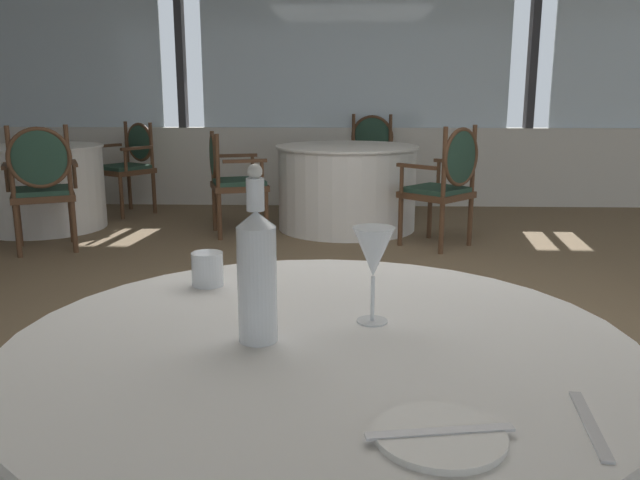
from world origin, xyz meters
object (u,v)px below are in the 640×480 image
Objects in this scene: water_bottle at (257,272)px; side_plate at (440,435)px; dining_chair_0_1 at (42,180)px; dining_chair_1_1 at (447,179)px; dining_chair_1_0 at (230,175)px; dining_chair_1_2 at (370,155)px; dining_chair_0_2 at (130,160)px; water_tumbler at (207,269)px; wine_glass at (373,254)px.

side_plate is at bearing -49.79° from water_bottle.
dining_chair_0_1 is (-2.45, 4.04, -0.19)m from side_plate.
dining_chair_1_1 is (0.97, 3.96, -0.33)m from water_bottle.
dining_chair_1_2 is (1.26, 1.36, 0.05)m from dining_chair_1_0.
water_bottle reaches higher than dining_chair_0_2.
dining_chair_0_2 is at bearing 110.64° from water_bottle.
water_tumbler is 5.37m from dining_chair_0_2.
water_tumbler is (-0.39, 0.25, -0.10)m from wine_glass.
dining_chair_0_1 is at bearing 30.18° from dining_chair_0_2.
dining_chair_0_1 is 1.50m from dining_chair_1_0.
water_tumbler is at bearing 54.84° from dining_chair_0_2.
wine_glass is 2.42× the size of water_tumbler.
wine_glass is at bearing -171.78° from dining_chair_0_1.
dining_chair_0_1 is (-1.99, 3.33, -0.23)m from water_tumbler.
water_tumbler is 0.09× the size of dining_chair_0_2.
dining_chair_1_2 is (2.46, 0.35, 0.03)m from dining_chair_0_2.
wine_glass reaches higher than water_tumbler.
water_bottle is at bearing -175.07° from dining_chair_0_1.
dining_chair_1_0 is (-1.13, 4.73, -0.24)m from side_plate.
water_bottle is 4.47m from dining_chair_1_0.
dining_chair_0_2 is 2.48m from dining_chair_1_2.
water_bottle is 4.09m from dining_chair_1_1.
water_bottle is 0.34× the size of dining_chair_1_2.
water_bottle is 5.76m from dining_chair_1_2.
water_tumbler is 0.08× the size of dining_chair_0_1.
dining_chair_0_2 reaches higher than dining_chair_1_0.
water_bottle is at bearing 55.21° from dining_chair_0_2.
water_tumbler is 3.78m from dining_chair_1_1.
dining_chair_0_1 reaches higher than dining_chair_1_0.
dining_chair_1_1 is (0.75, 3.85, -0.34)m from wine_glass.
dining_chair_1_2 is at bearing 85.73° from water_bottle.
wine_glass reaches higher than dining_chair_1_0.
side_plate is 4.36m from dining_chair_1_1.
water_tumbler is 0.08× the size of dining_chair_1_1.
dining_chair_0_1 is 3.30m from dining_chair_1_2.
side_plate is 4.87m from dining_chair_1_0.
dining_chair_1_0 is (1.33, 0.69, -0.04)m from dining_chair_0_1.
side_plate is at bearing -93.56° from dining_chair_1_0.
side_plate is 0.20× the size of dining_chair_1_0.
dining_chair_1_0 is at bearing 103.39° from side_plate.
dining_chair_1_0 is at bearing 100.74° from water_bottle.
side_plate is at bearing 56.63° from dining_chair_0_2.
wine_glass is at bearing 10.94° from dining_chair_1_2.
water_tumbler reaches higher than side_plate.
side_plate is 0.48m from water_bottle.
dining_chair_1_0 is at bearing -87.89° from dining_chair_0_1.
water_tumbler is (-0.17, 0.36, -0.09)m from water_bottle.
dining_chair_1_1 is at bearing -30.20° from dining_chair_1_0.
dining_chair_1_0 is 1.85m from dining_chair_1_2.
dining_chair_0_2 is at bearing -68.80° from dining_chair_1_2.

